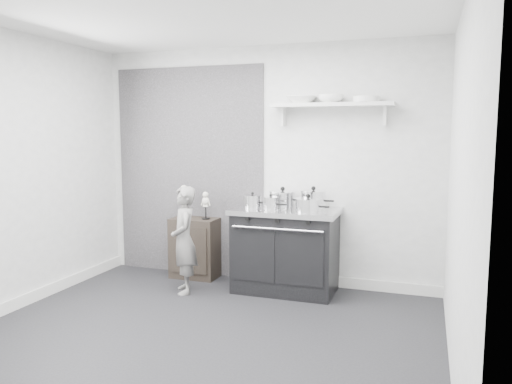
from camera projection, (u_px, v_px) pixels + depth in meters
ground at (197, 338)px, 4.22m from camera, size 4.00×4.00×0.00m
room_shell at (193, 143)px, 4.19m from camera, size 4.02×3.62×2.71m
wall_shelf at (332, 106)px, 5.29m from camera, size 1.30×0.26×0.24m
stove at (286, 249)px, 5.43m from camera, size 1.14×0.71×0.91m
side_cabinet at (195, 248)px, 5.95m from camera, size 0.55×0.32×0.71m
child at (184, 240)px, 5.36m from camera, size 0.46×0.50×1.16m
pot_front_left at (253, 201)px, 5.41m from camera, size 0.28×0.19×0.17m
pot_back_left at (283, 199)px, 5.52m from camera, size 0.38×0.29×0.22m
pot_back_right at (313, 199)px, 5.37m from camera, size 0.36×0.27×0.24m
pot_front_right at (308, 205)px, 5.12m from camera, size 0.35×0.27×0.19m
pot_front_center at (271, 203)px, 5.29m from camera, size 0.25×0.17×0.17m
skeleton_full at (184, 199)px, 5.92m from camera, size 0.13×0.08×0.45m
skeleton_torso at (206, 203)px, 5.83m from camera, size 0.10×0.07×0.37m
bowl_large at (302, 100)px, 5.38m from camera, size 0.32×0.32×0.08m
bowl_small at (331, 99)px, 5.28m from camera, size 0.27×0.27×0.08m
plate_stack at (366, 99)px, 5.16m from camera, size 0.28×0.28×0.06m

